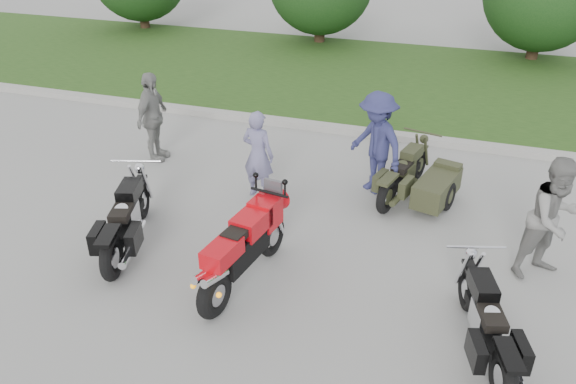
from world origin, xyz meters
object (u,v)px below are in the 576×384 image
(cruiser_sidecar, at_px, (422,183))
(cruiser_left, at_px, (126,223))
(person_denim, at_px, (376,143))
(sportbike_red, at_px, (243,247))
(person_grey, at_px, (554,219))
(cruiser_right, at_px, (488,327))
(person_back, at_px, (153,117))
(person_stripe, at_px, (258,155))

(cruiser_sidecar, bearing_deg, cruiser_left, -130.59)
(cruiser_left, height_order, person_denim, person_denim)
(sportbike_red, bearing_deg, cruiser_sidecar, 65.32)
(person_grey, bearing_deg, cruiser_right, -150.19)
(cruiser_left, height_order, person_grey, person_grey)
(cruiser_left, xyz_separation_m, cruiser_sidecar, (4.15, 2.92, -0.08))
(cruiser_right, distance_m, person_denim, 4.28)
(cruiser_right, xyz_separation_m, cruiser_sidecar, (-1.17, 3.53, -0.04))
(sportbike_red, relative_size, cruiser_right, 1.05)
(cruiser_left, xyz_separation_m, person_back, (-1.25, 3.03, 0.45))
(cruiser_sidecar, relative_size, person_denim, 1.11)
(person_back, bearing_deg, person_stripe, -109.97)
(cruiser_right, bearing_deg, cruiser_sidecar, 91.64)
(cruiser_left, bearing_deg, person_stripe, 42.27)
(sportbike_red, bearing_deg, cruiser_right, 2.54)
(cruiser_right, relative_size, person_back, 1.16)
(cruiser_right, distance_m, person_back, 7.52)
(cruiser_right, xyz_separation_m, person_stripe, (-3.99, 2.84, 0.39))
(person_stripe, bearing_deg, person_grey, 178.38)
(cruiser_right, xyz_separation_m, person_denim, (-2.06, 3.72, 0.52))
(person_grey, height_order, person_back, person_grey)
(cruiser_left, height_order, person_back, person_back)
(cruiser_left, xyz_separation_m, person_stripe, (1.32, 2.23, 0.36))
(sportbike_red, xyz_separation_m, cruiser_left, (-2.05, 0.26, -0.16))
(person_denim, bearing_deg, sportbike_red, -71.94)
(person_stripe, distance_m, person_denim, 2.13)
(sportbike_red, height_order, person_grey, person_grey)
(sportbike_red, height_order, person_denim, person_denim)
(cruiser_left, relative_size, person_back, 1.26)
(sportbike_red, distance_m, person_back, 4.67)
(cruiser_sidecar, height_order, person_stripe, person_stripe)
(cruiser_right, relative_size, person_denim, 1.12)
(sportbike_red, height_order, cruiser_left, sportbike_red)
(sportbike_red, height_order, person_stripe, person_stripe)
(sportbike_red, height_order, cruiser_right, sportbike_red)
(cruiser_sidecar, xyz_separation_m, person_denim, (-0.89, 0.19, 0.56))
(cruiser_right, height_order, person_stripe, person_stripe)
(sportbike_red, xyz_separation_m, person_back, (-3.30, 3.29, 0.29))
(person_denim, bearing_deg, cruiser_sidecar, 25.61)
(cruiser_right, xyz_separation_m, person_grey, (0.76, 1.97, 0.49))
(cruiser_sidecar, bearing_deg, person_stripe, -151.94)
(cruiser_right, distance_m, person_grey, 2.17)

